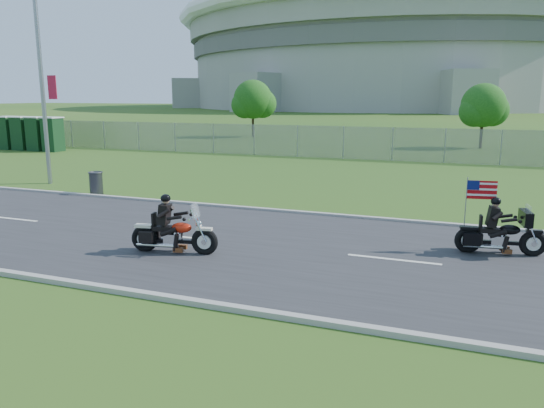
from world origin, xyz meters
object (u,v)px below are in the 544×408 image
at_px(porta_toilet_d, 7,133).
at_px(trash_can, 96,184).
at_px(streetlight, 43,53).
at_px(motorcycle_lead, 173,235).
at_px(motorcycle_follow, 500,235).
at_px(porta_toilet_c, 22,134).
at_px(porta_toilet_b, 37,134).
at_px(porta_toilet_a, 53,135).

distance_m(porta_toilet_d, trash_can, 21.86).
height_order(streetlight, motorcycle_lead, streetlight).
height_order(motorcycle_follow, trash_can, motorcycle_follow).
bearing_deg(porta_toilet_c, motorcycle_lead, -37.87).
height_order(streetlight, porta_toilet_b, streetlight).
xyz_separation_m(porta_toilet_c, motorcycle_lead, (23.59, -18.34, -0.67)).
distance_m(streetlight, motorcycle_lead, 14.13).
height_order(porta_toilet_a, porta_toilet_b, same).
bearing_deg(porta_toilet_c, porta_toilet_a, 0.00).
bearing_deg(motorcycle_follow, porta_toilet_b, 143.11).
distance_m(porta_toilet_c, motorcycle_follow, 34.83).
bearing_deg(motorcycle_lead, porta_toilet_c, 131.51).
xyz_separation_m(porta_toilet_a, motorcycle_lead, (20.79, -18.34, -0.67)).
bearing_deg(motorcycle_follow, porta_toilet_c, 144.18).
relative_size(motorcycle_follow, trash_can, 2.43).
relative_size(porta_toilet_a, porta_toilet_d, 1.00).
relative_size(streetlight, porta_toilet_b, 4.35).
bearing_deg(streetlight, porta_toilet_a, 132.91).
xyz_separation_m(streetlight, porta_toilet_d, (-14.22, 10.78, -4.49)).
relative_size(porta_toilet_d, motorcycle_lead, 1.03).
bearing_deg(streetlight, porta_toilet_d, 142.83).
distance_m(porta_toilet_b, trash_can, 19.63).
distance_m(porta_toilet_b, porta_toilet_c, 1.40).
relative_size(motorcycle_lead, trash_can, 2.52).
distance_m(porta_toilet_a, porta_toilet_c, 2.80).
relative_size(porta_toilet_b, motorcycle_follow, 1.07).
bearing_deg(porta_toilet_c, trash_can, -37.05).
distance_m(porta_toilet_a, trash_can, 18.57).
distance_m(porta_toilet_a, porta_toilet_d, 4.20).
distance_m(streetlight, porta_toilet_a, 15.39).
height_order(porta_toilet_b, porta_toilet_d, same).
relative_size(porta_toilet_b, motorcycle_lead, 1.03).
bearing_deg(porta_toilet_d, motorcycle_follow, -25.57).
height_order(porta_toilet_c, motorcycle_lead, porta_toilet_c).
relative_size(streetlight, porta_toilet_c, 4.35).
distance_m(streetlight, trash_can, 6.61).
xyz_separation_m(streetlight, motorcycle_follow, (18.33, -4.80, -5.14)).
bearing_deg(porta_toilet_b, trash_can, -39.51).
height_order(porta_toilet_d, motorcycle_lead, porta_toilet_d).
xyz_separation_m(motorcycle_lead, trash_can, (-7.05, 5.86, -0.04)).
height_order(porta_toilet_b, motorcycle_follow, porta_toilet_b).
distance_m(porta_toilet_a, motorcycle_follow, 32.35).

